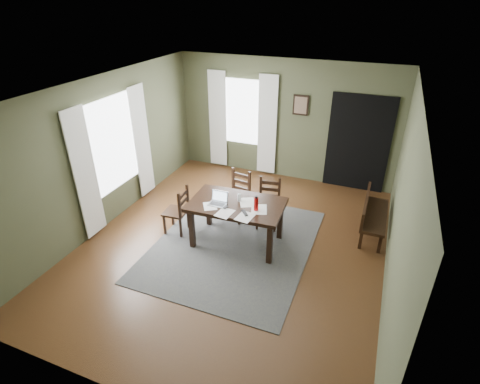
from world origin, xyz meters
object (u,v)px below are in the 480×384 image
at_px(water_bottle, 256,204).
at_px(chair_end, 178,211).
at_px(bench, 371,212).
at_px(laptop, 219,200).
at_px(chair_back_right, 268,204).
at_px(dining_table, 237,208).
at_px(chair_back_left, 238,196).

bearing_deg(water_bottle, chair_end, 179.69).
height_order(bench, laptop, laptop).
xyz_separation_m(chair_back_right, laptop, (-0.61, -0.85, 0.39)).
xyz_separation_m(chair_back_right, water_bottle, (0.05, -0.83, 0.46)).
height_order(dining_table, water_bottle, water_bottle).
relative_size(dining_table, laptop, 5.48).
distance_m(chair_end, water_bottle, 1.56).
xyz_separation_m(chair_end, chair_back_right, (1.44, 0.83, 0.01)).
distance_m(chair_end, chair_back_left, 1.18).
xyz_separation_m(chair_back_left, bench, (2.43, 0.39, -0.04)).
height_order(chair_back_right, water_bottle, water_bottle).
relative_size(chair_back_left, chair_back_right, 1.03).
bearing_deg(chair_end, bench, 107.03).
height_order(chair_end, chair_back_right, chair_back_right).
distance_m(chair_back_left, bench, 2.46).
height_order(chair_end, bench, chair_end).
xyz_separation_m(bench, laptop, (-2.41, -1.28, 0.42)).
bearing_deg(dining_table, bench, 25.79).
bearing_deg(laptop, chair_back_left, 90.64).
relative_size(bench, water_bottle, 4.95).
distance_m(dining_table, chair_back_left, 0.86).
relative_size(chair_end, water_bottle, 3.48).
relative_size(chair_back_right, water_bottle, 3.58).
distance_m(chair_back_left, water_bottle, 1.19).
distance_m(chair_back_right, water_bottle, 0.95).
distance_m(dining_table, laptop, 0.34).
bearing_deg(chair_back_left, water_bottle, -43.13).
bearing_deg(water_bottle, chair_back_right, 93.15).
xyz_separation_m(chair_end, chair_back_left, (0.81, 0.86, 0.03)).
bearing_deg(chair_back_left, laptop, -79.78).
relative_size(dining_table, chair_end, 1.80).
bearing_deg(chair_end, laptop, 84.19).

